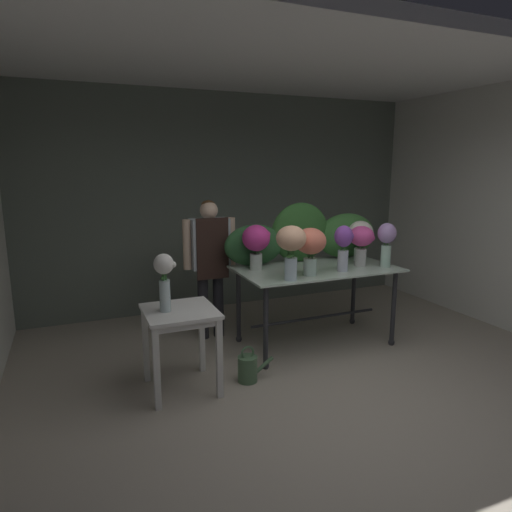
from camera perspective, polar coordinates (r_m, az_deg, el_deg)
ground_plane at (r=5.13m, az=2.52°, el=-10.95°), size 7.26×7.26×0.00m
wall_back at (r=6.25m, az=-3.68°, el=6.85°), size 5.59×0.12×2.91m
wall_right at (r=6.47m, az=25.78°, el=5.90°), size 0.12×3.33×2.91m
ceiling_slab at (r=4.85m, az=2.85°, el=23.50°), size 5.71×3.33×0.12m
display_table_glass at (r=4.92m, az=7.65°, el=-3.03°), size 1.73×0.95×0.87m
side_table_white at (r=3.97m, az=-9.64°, el=-8.21°), size 0.61×0.62×0.74m
florist at (r=5.03m, az=-5.89°, el=0.18°), size 0.61×0.24×1.58m
foliage_backdrop at (r=5.19m, az=6.91°, el=2.48°), size 1.92×0.32×0.68m
vase_magenta_snapdragons at (r=4.69m, az=0.04°, el=1.84°), size 0.31×0.29×0.48m
vase_fuchsia_hydrangea at (r=5.01m, az=13.27°, el=1.93°), size 0.29×0.27×0.44m
vase_peach_roses at (r=4.27m, az=4.46°, el=1.52°), size 0.29×0.29×0.53m
vase_coral_stock at (r=4.49m, az=6.95°, el=1.41°), size 0.31×0.31×0.48m
vase_violet_lilies at (r=4.72m, az=11.10°, el=1.50°), size 0.21×0.19×0.48m
vase_lilac_anemones at (r=5.04m, az=16.29°, el=1.88°), size 0.20×0.20×0.48m
vase_ivory_freesia at (r=5.28m, az=13.14°, el=2.50°), size 0.29×0.29×0.46m
vase_white_roses_tall at (r=3.83m, az=-11.59°, el=-2.69°), size 0.18×0.17×0.50m
watering_can at (r=4.24m, az=-1.01°, el=-14.09°), size 0.35×0.18×0.34m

